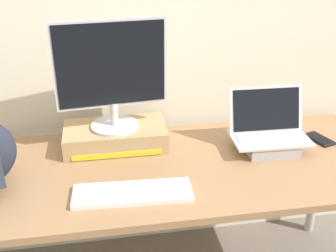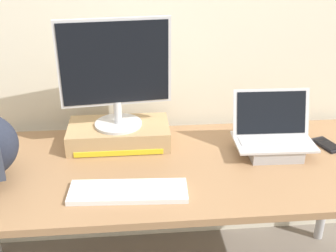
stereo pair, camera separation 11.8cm
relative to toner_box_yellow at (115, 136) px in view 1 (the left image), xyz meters
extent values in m
cube|color=silver|center=(0.21, 0.26, 0.53)|extent=(7.00, 0.10, 2.60)
cube|color=#99704C|center=(0.21, -0.21, -0.06)|extent=(1.93, 0.75, 0.03)
cylinder|color=#B2B2B7|center=(1.11, 0.10, -0.43)|extent=(0.05, 0.05, 0.70)
cube|color=tan|center=(0.00, 0.00, 0.00)|extent=(0.46, 0.25, 0.09)
cube|color=yellow|center=(0.00, -0.13, -0.03)|extent=(0.39, 0.00, 0.02)
cylinder|color=silver|center=(0.00, 0.00, 0.05)|extent=(0.21, 0.21, 0.01)
cylinder|color=silver|center=(0.00, 0.00, 0.11)|extent=(0.04, 0.04, 0.10)
cube|color=silver|center=(0.00, 0.00, 0.34)|extent=(0.48, 0.07, 0.38)
cube|color=black|center=(0.00, -0.01, 0.34)|extent=(0.46, 0.05, 0.35)
cube|color=#ADADB2|center=(0.67, -0.16, -0.02)|extent=(0.23, 0.21, 0.05)
cube|color=silver|center=(0.67, -0.16, 0.01)|extent=(0.35, 0.22, 0.01)
cube|color=#B7B7BC|center=(0.67, -0.14, 0.02)|extent=(0.30, 0.13, 0.00)
cube|color=silver|center=(0.68, -0.08, 0.12)|extent=(0.34, 0.08, 0.20)
cube|color=black|center=(0.68, -0.09, 0.12)|extent=(0.31, 0.07, 0.18)
cube|color=white|center=(0.04, -0.41, -0.04)|extent=(0.45, 0.17, 0.02)
cube|color=silver|center=(0.04, -0.41, -0.02)|extent=(0.42, 0.14, 0.00)
cube|color=black|center=(0.95, -0.11, -0.04)|extent=(0.11, 0.16, 0.01)
cube|color=black|center=(0.95, -0.11, -0.04)|extent=(0.10, 0.13, 0.00)
camera|label=1|loc=(-0.04, -1.68, 0.85)|focal=43.98mm
camera|label=2|loc=(0.07, -1.70, 0.85)|focal=43.98mm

